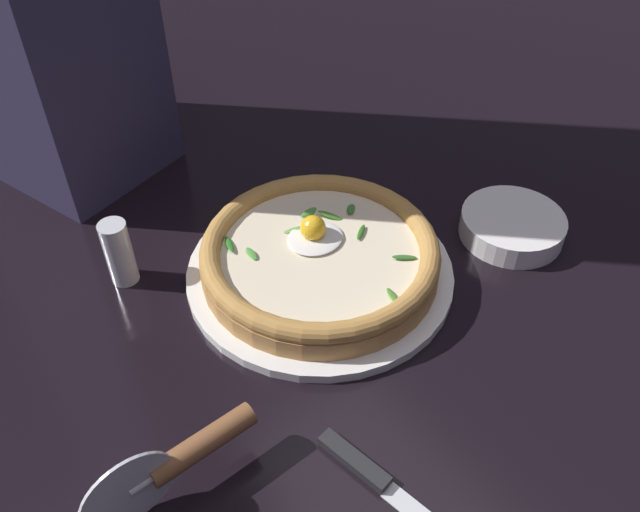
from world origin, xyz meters
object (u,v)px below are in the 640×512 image
side_bowl (512,226)px  table_knife (386,487)px  pizza_cutter (181,458)px  pepper_shaker (119,253)px  pizza (320,255)px

side_bowl → table_knife: (-0.35, -0.16, -0.01)m
pizza_cutter → pepper_shaker: bearing=75.9°
pizza → table_knife: pizza is taller
pizza_cutter → side_bowl: bearing=5.9°
pepper_shaker → side_bowl: bearing=-27.8°
pizza → side_bowl: 0.25m
side_bowl → pizza_cutter: 0.50m
pizza → pepper_shaker: size_ratio=3.33×
table_knife → pepper_shaker: bearing=100.2°
table_knife → pepper_shaker: 0.39m
side_bowl → table_knife: size_ratio=0.60×
pizza_cutter → pizza: bearing=28.6°
side_bowl → pepper_shaker: size_ratio=1.56×
pizza → pizza_cutter: pizza_cutter is taller
table_knife → pepper_shaker: size_ratio=2.60×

